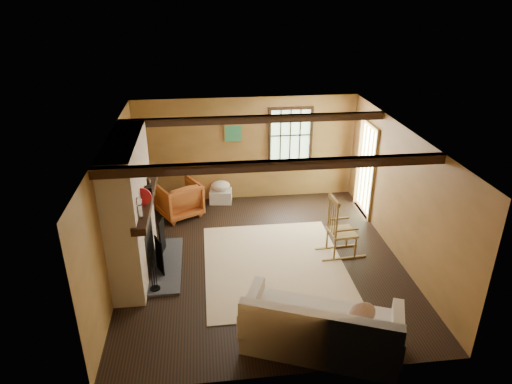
{
  "coord_description": "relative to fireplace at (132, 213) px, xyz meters",
  "views": [
    {
      "loc": [
        -0.96,
        -7.07,
        4.64
      ],
      "look_at": [
        -0.06,
        0.4,
        1.2
      ],
      "focal_mm": 32.0,
      "sensor_mm": 36.0,
      "label": 1
    }
  ],
  "objects": [
    {
      "name": "room_envelope",
      "position": [
        2.45,
        0.26,
        0.53
      ],
      "size": [
        5.02,
        5.52,
        2.44
      ],
      "color": "#986536",
      "rests_on": "ground"
    },
    {
      "name": "rug",
      "position": [
        2.43,
        -0.2,
        -1.1
      ],
      "size": [
        2.5,
        3.0,
        0.01
      ],
      "primitive_type": "cube",
      "color": "beige",
      "rests_on": "ground"
    },
    {
      "name": "sofa",
      "position": [
        2.74,
        -2.32,
        -0.79
      ],
      "size": [
        2.34,
        1.68,
        0.87
      ],
      "rotation": [
        0.0,
        0.0,
        -0.38
      ],
      "color": "beige",
      "rests_on": "ground"
    },
    {
      "name": "rocking_chair",
      "position": [
        3.68,
        0.04,
        -0.6
      ],
      "size": [
        0.89,
        0.52,
        1.18
      ],
      "rotation": [
        0.0,
        0.0,
        1.66
      ],
      "color": "tan",
      "rests_on": "ground"
    },
    {
      "name": "fireplace",
      "position": [
        0.0,
        0.0,
        0.0
      ],
      "size": [
        1.02,
        2.3,
        2.4
      ],
      "color": "#A05E3E",
      "rests_on": "ground"
    },
    {
      "name": "ground",
      "position": [
        2.23,
        0.0,
        -1.1
      ],
      "size": [
        5.5,
        5.5,
        0.0
      ],
      "primitive_type": "plane",
      "color": "black",
      "rests_on": "ground"
    },
    {
      "name": "firewood_pile",
      "position": [
        0.35,
        2.53,
        -0.97
      ],
      "size": [
        0.75,
        0.14,
        0.27
      ],
      "color": "brown",
      "rests_on": "ground"
    },
    {
      "name": "armchair",
      "position": [
        0.66,
        2.0,
        -0.72
      ],
      "size": [
        1.13,
        1.14,
        0.77
      ],
      "primitive_type": "imported",
      "rotation": [
        0.0,
        0.0,
        -2.65
      ],
      "color": "#BF6026",
      "rests_on": "ground"
    },
    {
      "name": "laundry_basket",
      "position": [
        1.59,
        2.55,
        -0.95
      ],
      "size": [
        0.54,
        0.43,
        0.3
      ],
      "primitive_type": "cube",
      "rotation": [
        0.0,
        0.0,
        -0.11
      ],
      "color": "silver",
      "rests_on": "ground"
    },
    {
      "name": "basket_pillow",
      "position": [
        1.59,
        2.55,
        -0.69
      ],
      "size": [
        0.53,
        0.48,
        0.22
      ],
      "primitive_type": "ellipsoid",
      "rotation": [
        0.0,
        0.0,
        -0.31
      ],
      "color": "beige",
      "rests_on": "laundry_basket"
    }
  ]
}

